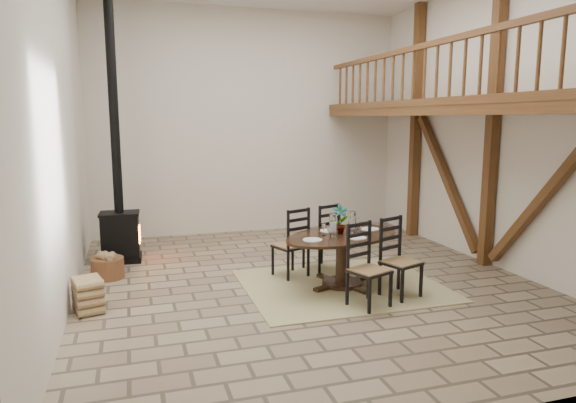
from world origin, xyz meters
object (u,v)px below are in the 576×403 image
object	(u,v)px
wood_stove	(119,201)
log_basket	(108,267)
dining_table	(342,257)
log_stack	(88,295)

from	to	relation	value
wood_stove	log_basket	xyz separation A→B (m)	(-0.20, -1.00, -0.93)
dining_table	log_basket	world-z (taller)	dining_table
log_basket	log_stack	bearing A→B (deg)	-97.29
log_stack	wood_stove	bearing A→B (deg)	81.02
dining_table	log_basket	distance (m)	3.83
log_basket	dining_table	bearing A→B (deg)	-23.22
log_basket	log_stack	size ratio (longest dim) A/B	0.95
log_basket	wood_stove	bearing A→B (deg)	78.51
dining_table	log_stack	xyz separation A→B (m)	(-3.70, 0.00, -0.23)
log_basket	log_stack	world-z (taller)	log_stack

